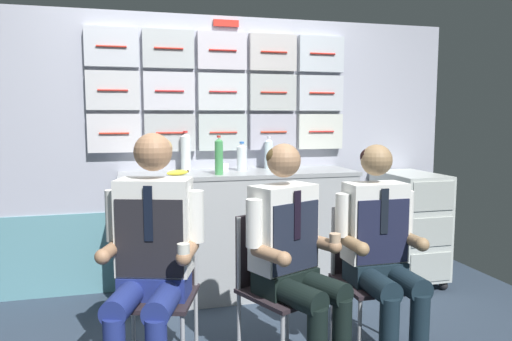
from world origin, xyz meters
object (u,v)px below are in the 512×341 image
Objects in this scene: folding_chair_left at (160,275)px; crew_member_right at (382,245)px; coffee_cup_spare at (293,167)px; service_trolley at (409,223)px; folding_chair_center at (274,272)px; snack_banana at (178,173)px; crew_member_left at (151,247)px; crew_member_center at (294,250)px; folding_chair_right at (367,263)px; water_bottle_tall at (269,153)px.

crew_member_right is (1.19, -0.25, 0.15)m from folding_chair_left.
coffee_cup_spare is at bearing 39.57° from folding_chair_left.
folding_chair_center is (-1.46, -0.99, 0.02)m from service_trolley.
crew_member_left is at bearing -103.08° from snack_banana.
service_trolley is 0.74× the size of crew_member_center.
folding_chair_left is 1.46m from coffee_cup_spare.
folding_chair_right is (1.24, 0.07, -0.20)m from crew_member_left.
folding_chair_right is at bearing -77.84° from water_bottle_tall.
folding_chair_right is 1.08m from coffee_cup_spare.
snack_banana is (-1.89, -0.03, 0.48)m from service_trolley.
service_trolley is 1.09× the size of folding_chair_left.
snack_banana is (0.23, 1.00, 0.26)m from crew_member_left.
folding_chair_left is 1.00× the size of folding_chair_center.
crew_member_right is at bearing -13.49° from folding_chair_center.
folding_chair_center is at bearing -104.76° from water_bottle_tall.
folding_chair_right is 0.22m from crew_member_right.
coffee_cup_spare is 0.88m from snack_banana.
crew_member_right is at bearing -128.06° from service_trolley.
crew_member_left reaches higher than folding_chair_left.
water_bottle_tall is at bearing 19.20° from snack_banana.
folding_chair_center is 1.00× the size of folding_chair_right.
snack_banana reaches higher than folding_chair_right.
crew_member_right reaches higher than service_trolley.
water_bottle_tall is 3.81× the size of coffee_cup_spare.
folding_chair_left is (-2.08, -0.88, 0.02)m from service_trolley.
coffee_cup_spare is at bearing 1.71° from snack_banana.
folding_chair_right is (1.19, -0.08, 0.00)m from folding_chair_left.
crew_member_left is (-2.13, -1.03, 0.22)m from service_trolley.
folding_chair_left is 0.65× the size of crew_member_left.
folding_chair_left is 0.74m from crew_member_center.
folding_chair_right is at bearing -42.88° from snack_banana.
crew_member_center is 0.51m from crew_member_right.
water_bottle_tall is at bearing 79.43° from crew_member_center.
folding_chair_right is 1.35m from water_bottle_tall.
crew_member_left is 1.54m from coffee_cup_spare.
water_bottle_tall reaches higher than folding_chair_center.
crew_member_left is at bearing -176.96° from folding_chair_right.
crew_member_left is at bearing 175.56° from crew_member_right.
crew_member_center reaches higher than folding_chair_center.
service_trolley reaches higher than folding_chair_center.
crew_member_right reaches higher than coffee_cup_spare.
crew_member_right reaches higher than water_bottle_tall.
service_trolley is 1.09× the size of folding_chair_right.
coffee_cup_spare is (-0.13, 1.13, 0.33)m from crew_member_right.
water_bottle_tall is at bearing 100.74° from crew_member_right.
service_trolley is 13.21× the size of coffee_cup_spare.
service_trolley is 5.25× the size of snack_banana.
folding_chair_center is 3.18× the size of water_bottle_tall.
folding_chair_center is at bearing -177.70° from folding_chair_right.
folding_chair_left is at bearing 168.35° from crew_member_right.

